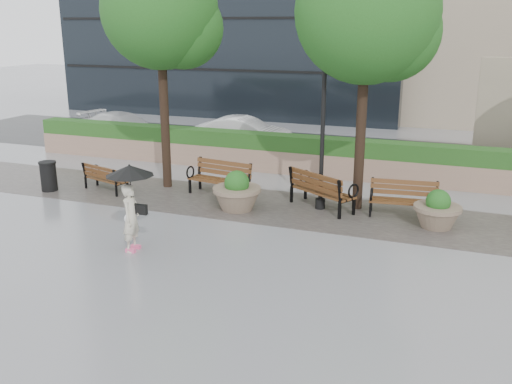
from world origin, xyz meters
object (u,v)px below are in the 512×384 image
(planter_right, at_px, (437,213))
(trash_bin, at_px, (49,177))
(planter_left, at_px, (237,195))
(bench_2, at_px, (321,198))
(bench_3, at_px, (403,207))
(pedestrian, at_px, (131,199))
(car_right, at_px, (244,133))
(bench_1, at_px, (220,186))
(bench_0, at_px, (106,183))
(car_left, at_px, (124,128))
(lamppost, at_px, (322,141))

(planter_right, distance_m, trash_bin, 11.79)
(trash_bin, bearing_deg, planter_left, 2.76)
(bench_2, height_order, bench_3, bench_2)
(planter_right, relative_size, pedestrian, 0.60)
(planter_left, distance_m, car_right, 8.44)
(pedestrian, bearing_deg, planter_left, -21.98)
(car_right, bearing_deg, bench_1, -167.22)
(bench_0, bearing_deg, car_left, -44.15)
(trash_bin, height_order, car_right, car_right)
(car_right, bearing_deg, planter_right, -134.39)
(bench_3, height_order, planter_left, planter_left)
(planter_left, bearing_deg, planter_right, 4.94)
(trash_bin, bearing_deg, pedestrian, -32.59)
(car_left, bearing_deg, trash_bin, -151.36)
(planter_right, bearing_deg, bench_2, 171.47)
(bench_3, bearing_deg, bench_1, 172.40)
(bench_3, height_order, planter_right, planter_right)
(bench_0, xyz_separation_m, trash_bin, (-1.72, -0.60, 0.20))
(bench_0, bearing_deg, trash_bin, 35.92)
(bench_2, height_order, planter_left, planter_left)
(car_left, bearing_deg, planter_left, -117.69)
(bench_0, height_order, lamppost, lamppost)
(lamppost, bearing_deg, planter_left, -157.10)
(bench_1, bearing_deg, lamppost, 5.13)
(bench_2, relative_size, trash_bin, 2.40)
(bench_1, distance_m, planter_right, 6.53)
(planter_left, relative_size, trash_bin, 1.53)
(bench_1, height_order, bench_2, bench_2)
(bench_0, distance_m, trash_bin, 1.83)
(bench_0, distance_m, pedestrian, 5.34)
(car_right, xyz_separation_m, pedestrian, (1.80, -11.55, 0.58))
(bench_0, distance_m, bench_1, 3.66)
(bench_2, bearing_deg, planter_right, -157.86)
(bench_1, xyz_separation_m, car_left, (-7.41, 6.10, 0.33))
(planter_right, bearing_deg, car_left, 154.02)
(bench_1, xyz_separation_m, lamppost, (3.26, -0.22, 1.66))
(car_left, xyz_separation_m, car_right, (5.54, 0.67, 0.02))
(bench_3, relative_size, trash_bin, 2.11)
(car_right, bearing_deg, trash_bin, 154.80)
(planter_right, xyz_separation_m, lamppost, (-3.23, 0.46, 1.57))
(trash_bin, bearing_deg, bench_0, 19.09)
(lamppost, bearing_deg, bench_0, -174.64)
(planter_left, bearing_deg, car_left, 139.47)
(planter_left, height_order, pedestrian, pedestrian)
(bench_2, bearing_deg, bench_0, 36.19)
(bench_2, height_order, pedestrian, pedestrian)
(bench_0, height_order, car_right, car_right)
(car_left, bearing_deg, pedestrian, -133.14)
(bench_1, bearing_deg, bench_3, 7.99)
(bench_0, height_order, car_left, car_left)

